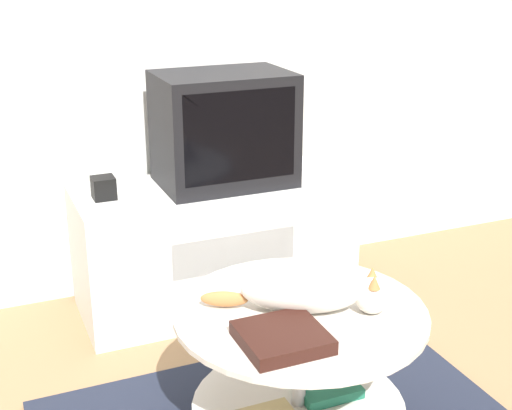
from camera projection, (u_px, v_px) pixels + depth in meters
name	position (u px, v px, depth m)	size (l,w,h in m)	color
tv_stand	(215.00, 244.00, 3.08)	(1.16, 0.47, 0.55)	silver
tv	(224.00, 129.00, 2.92)	(0.54, 0.38, 0.46)	black
speaker	(104.00, 188.00, 2.80)	(0.09, 0.09, 0.09)	black
coffee_table	(300.00, 358.00, 2.17)	(0.76, 0.76, 0.45)	#B2B2B7
dvd_box	(282.00, 337.00, 1.93)	(0.23, 0.22, 0.04)	black
cat	(309.00, 290.00, 2.09)	(0.52, 0.30, 0.14)	silver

